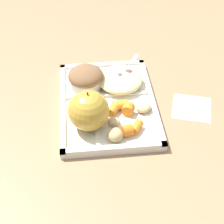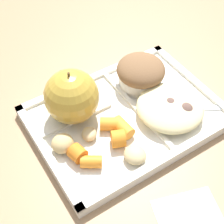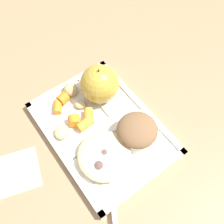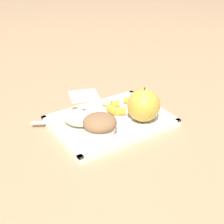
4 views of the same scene
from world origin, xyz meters
The scene contains 17 objects.
ground centered at (0.00, 0.00, 0.00)m, with size 6.00×6.00×0.00m, color #997551.
lunch_tray centered at (0.00, 0.00, 0.01)m, with size 0.31×0.23×0.02m.
green_apple centered at (-0.08, 0.05, 0.06)m, with size 0.09×0.09×0.10m.
bran_muffin centered at (0.06, 0.05, 0.04)m, with size 0.09×0.09×0.06m.
carrot_slice_back centered at (-0.05, -0.04, 0.03)m, with size 0.03×0.03×0.02m, color orange.
carrot_slice_large centered at (-0.03, -0.03, 0.03)m, with size 0.02×0.02×0.04m, color orange.
carrot_slice_edge centered at (-0.11, -0.03, 0.03)m, with size 0.03×0.03×0.02m, color orange.
carrot_slice_near_corner centered at (-0.10, -0.05, 0.02)m, with size 0.02×0.02×0.03m, color orange.
carrot_slice_tilted centered at (-0.04, -0.01, 0.03)m, with size 0.02×0.02×0.03m, color orange.
potato_chunk_wedge centered at (-0.12, -0.01, 0.03)m, with size 0.03×0.04×0.03m, color tan.
potato_chunk_golden centered at (-0.08, -0.01, 0.02)m, with size 0.03×0.02×0.02m, color tan.
potato_chunk_corner centered at (-0.04, -0.08, 0.02)m, with size 0.04×0.03×0.02m, color tan.
egg_noodle_pile centered at (0.06, -0.04, 0.03)m, with size 0.11×0.11×0.03m, color beige.
meatball_back centered at (0.08, -0.06, 0.03)m, with size 0.03×0.03×0.03m, color brown.
meatball_front centered at (0.06, -0.04, 0.03)m, with size 0.03×0.03×0.03m, color brown.
plastic_fork centered at (0.11, -0.06, 0.02)m, with size 0.15×0.09×0.00m.
paper_napkin centered at (-0.03, -0.20, 0.00)m, with size 0.09×0.09×0.00m, color white.
Camera 4 is at (0.40, 0.62, 0.44)m, focal length 49.69 mm.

